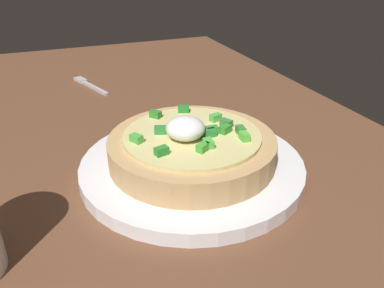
% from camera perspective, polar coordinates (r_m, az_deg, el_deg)
% --- Properties ---
extents(dining_table, '(1.20, 0.73, 0.03)m').
position_cam_1_polar(dining_table, '(0.45, -10.56, -5.23)').
color(dining_table, brown).
rests_on(dining_table, ground).
extents(plate, '(0.24, 0.24, 0.02)m').
position_cam_1_polar(plate, '(0.43, 0.00, -3.27)').
color(plate, white).
rests_on(plate, dining_table).
extents(pizza, '(0.18, 0.18, 0.06)m').
position_cam_1_polar(pizza, '(0.42, -0.02, -0.43)').
color(pizza, tan).
rests_on(pizza, plate).
extents(fork, '(0.11, 0.05, 0.00)m').
position_cam_1_polar(fork, '(0.72, -15.13, 8.51)').
color(fork, '#B7B7BC').
rests_on(fork, dining_table).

